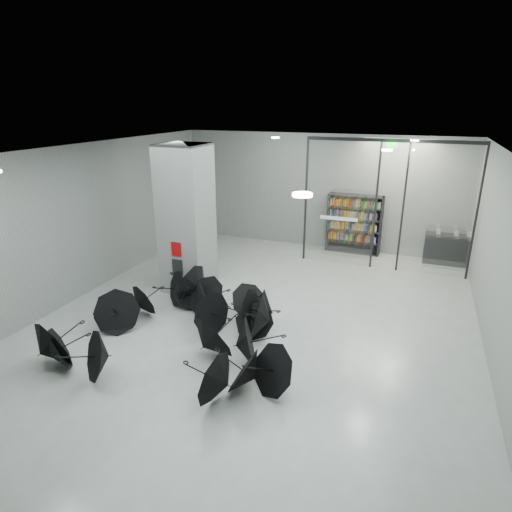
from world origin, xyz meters
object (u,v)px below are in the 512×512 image
at_px(column, 187,220).
at_px(shop_counter, 450,249).
at_px(bookshelf, 354,224).
at_px(umbrella_cluster, 196,327).

height_order(column, shop_counter, column).
distance_m(column, bookshelf, 6.17).
xyz_separation_m(bookshelf, shop_counter, (3.14, -0.00, -0.54)).
xyz_separation_m(column, shop_counter, (6.96, 4.75, -1.52)).
bearing_deg(bookshelf, shop_counter, 2.00).
xyz_separation_m(shop_counter, umbrella_cluster, (-5.42, -7.24, -0.17)).
relative_size(bookshelf, umbrella_cluster, 0.35).
bearing_deg(umbrella_cluster, column, 121.75).
height_order(bookshelf, umbrella_cluster, bookshelf).
distance_m(bookshelf, umbrella_cluster, 7.63).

